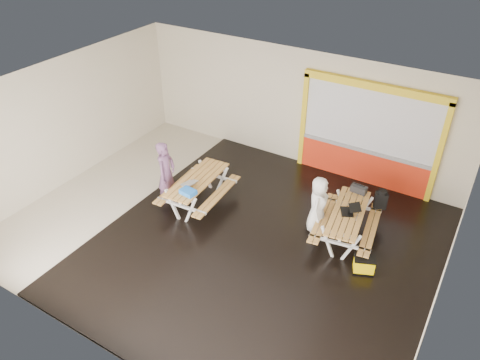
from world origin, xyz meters
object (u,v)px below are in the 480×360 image
Objects in this scene: blue_pouch at (188,192)px; person_left at (166,174)px; picnic_table_right at (347,218)px; person_right at (318,205)px; backpack at (381,199)px; fluke_bag at (364,265)px; laptop_right at (350,210)px; dark_case at (315,223)px; picnic_table_left at (198,185)px; laptop_left at (189,183)px; toolbox at (359,189)px.

person_left is at bearing 158.58° from blue_pouch.
person_right reaches higher than picnic_table_right.
picnic_table_right is 0.75m from person_right.
backpack is 0.95× the size of fluke_bag.
dark_case is (-0.81, 0.03, -0.75)m from laptop_right.
picnic_table_left is at bearing -82.28° from person_left.
dark_case is (-0.79, 0.03, -0.50)m from picnic_table_right.
person_left reaches higher than picnic_table_right.
laptop_left is at bearing -106.31° from person_left.
person_left reaches higher than fluke_bag.
person_right is at bearing 152.79° from fluke_bag.
person_left is at bearing -165.28° from dark_case.
laptop_right is 1.05× the size of fluke_bag.
picnic_table_right is 0.93m from dark_case.
picnic_table_right is 0.95m from toolbox.
fluke_bag is at bearing 6.10° from blue_pouch.
blue_pouch is 0.98× the size of dark_case.
backpack reaches higher than blue_pouch.
dark_case is at bearing 14.61° from person_right.
picnic_table_left is at bearing -158.40° from backpack.
laptop_left is (0.79, -0.07, 0.01)m from person_left.
picnic_table_right is at bearing -2.43° from dark_case.
fluke_bag is at bearing -50.66° from laptop_right.
picnic_table_right is 1.11m from backpack.
picnic_table_left is 4.26× the size of backpack.
blue_pouch is (0.99, -0.39, 0.01)m from person_left.
blue_pouch reaches higher than picnic_table_left.
laptop_right is (0.73, 0.15, 0.03)m from person_right.
picnic_table_right is at bearing 20.63° from blue_pouch.
toolbox is at bearing 94.49° from picnic_table_right.
toolbox is (3.76, 1.95, 0.02)m from laptop_left.
person_right is at bearing -64.59° from dark_case.
picnic_table_right is 1.52× the size of person_right.
blue_pouch is at bearing -153.75° from dark_case.
person_right is at bearing 16.18° from laptop_left.
person_right is 3.82× the size of blue_pouch.
person_left is 0.79m from laptop_left.
backpack reaches higher than dark_case.
fluke_bag is (4.59, 0.15, -0.64)m from laptop_left.
fluke_bag is at bearing -81.53° from backpack.
laptop_right is (3.85, 1.05, -0.01)m from laptop_left.
laptop_right is at bearing -84.01° from toolbox.
toolbox is (4.54, 1.88, 0.03)m from person_left.
person_left is 3.22× the size of laptop_right.
person_right reaches higher than laptop_left.
toolbox is at bearing 50.55° from dark_case.
blue_pouch is 4.45m from fluke_bag.
person_left is 4.73× the size of blue_pouch.
laptop_right is at bearing 10.44° from picnic_table_left.
toolbox is (3.55, 2.27, 0.01)m from blue_pouch.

